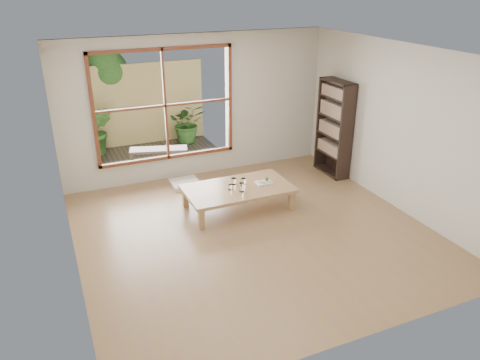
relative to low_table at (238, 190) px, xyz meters
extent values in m
plane|color=#976D4B|center=(-0.10, -0.78, -0.33)|extent=(5.00, 5.00, 0.00)
cube|color=tan|center=(0.00, 0.00, 0.02)|extent=(1.72, 0.97, 0.05)
cube|color=tan|center=(-0.77, -0.40, -0.17)|extent=(0.09, 0.09, 0.32)
cube|color=tan|center=(-0.77, 0.39, -0.17)|extent=(0.09, 0.09, 0.32)
cube|color=tan|center=(0.77, -0.39, -0.17)|extent=(0.09, 0.09, 0.32)
cube|color=tan|center=(0.77, 0.40, -0.17)|extent=(0.09, 0.09, 0.32)
cube|color=white|center=(-0.52, 1.22, -0.29)|extent=(0.50, 0.50, 0.07)
cube|color=#30211A|center=(2.24, 0.67, 0.56)|extent=(0.29, 0.80, 1.78)
cylinder|color=silver|center=(-0.01, -0.17, 0.12)|extent=(0.08, 0.08, 0.14)
cylinder|color=silver|center=(0.12, 0.05, 0.10)|extent=(0.08, 0.08, 0.11)
cylinder|color=silver|center=(-0.02, 0.14, 0.10)|extent=(0.08, 0.08, 0.10)
cylinder|color=silver|center=(-0.15, -0.03, 0.09)|extent=(0.07, 0.07, 0.09)
cube|color=white|center=(0.46, -0.02, 0.05)|extent=(0.28, 0.21, 0.02)
sphere|color=#46762F|center=(0.52, 0.02, 0.10)|extent=(0.07, 0.07, 0.07)
cube|color=gold|center=(0.43, -0.06, 0.07)|extent=(0.05, 0.04, 0.02)
cube|color=beige|center=(0.39, 0.01, 0.07)|extent=(0.06, 0.05, 0.02)
cylinder|color=silver|center=(0.49, -0.08, 0.07)|extent=(0.15, 0.02, 0.01)
cube|color=#322C24|center=(-0.70, 2.78, -0.33)|extent=(2.80, 2.00, 0.05)
cube|color=#30211A|center=(-0.72, 2.30, 0.03)|extent=(1.17, 0.62, 0.05)
cube|color=#30211A|center=(-1.26, 2.32, -0.15)|extent=(0.07, 0.07, 0.31)
cube|color=#30211A|center=(-1.19, 2.56, -0.15)|extent=(0.07, 0.07, 0.31)
cube|color=#30211A|center=(-0.26, 2.04, -0.15)|extent=(0.07, 0.07, 0.31)
cube|color=#30211A|center=(-0.19, 2.27, -0.15)|extent=(0.07, 0.07, 0.31)
cube|color=tan|center=(-0.70, 3.78, 0.57)|extent=(2.80, 0.06, 1.80)
imported|color=#366625|center=(0.25, 3.47, 0.14)|extent=(0.90, 0.81, 0.88)
imported|color=#366625|center=(-1.69, 3.46, 0.20)|extent=(0.63, 0.55, 1.01)
cylinder|color=#4C3D2D|center=(-1.40, 4.08, 0.47)|extent=(0.14, 0.14, 1.60)
sphere|color=#366625|center=(-1.28, 4.08, 1.32)|extent=(0.84, 0.84, 0.84)
sphere|color=#366625|center=(-1.55, 4.16, 1.12)|extent=(0.70, 0.70, 0.70)
sphere|color=#366625|center=(-1.37, 3.98, 1.57)|extent=(0.64, 0.64, 0.64)
camera|label=1|loc=(-2.69, -6.29, 3.18)|focal=35.00mm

